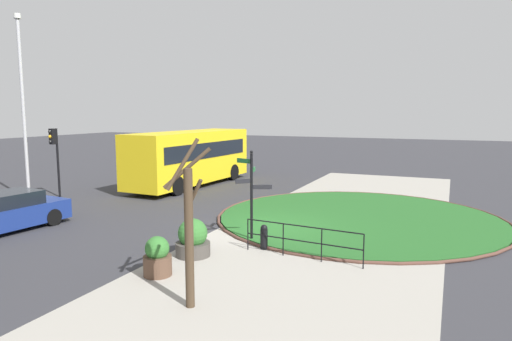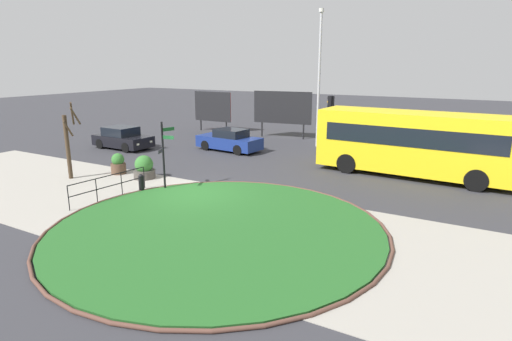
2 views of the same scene
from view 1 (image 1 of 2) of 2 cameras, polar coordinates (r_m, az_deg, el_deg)
The scene contains 14 objects.
ground at distance 16.88m, azimuth 1.76°, elevation -7.39°, with size 120.00×120.00×0.00m, color #333338.
sidewalk_paving at distance 16.24m, azimuth 8.79°, elevation -8.04°, with size 32.00×7.76×0.02m, color #9E998E.
grass_island at distance 18.97m, azimuth 12.71°, elevation -5.75°, with size 11.15×11.15×0.10m, color #235B23.
grass_kerb_ring at distance 18.97m, azimuth 12.71°, elevation -5.74°, with size 11.46×11.46×0.11m, color brown.
signpost_directional at distance 15.02m, azimuth -0.59°, elevation -2.36°, with size 0.94×1.22×3.05m.
bollard_foreground at distance 14.39m, azimuth 1.01°, elevation -8.32°, with size 0.23×0.23×0.80m.
railing_grass_edge at distance 13.48m, azimuth 5.80°, elevation -8.38°, with size 0.37×3.67×1.01m.
bus_yellow at distance 26.69m, azimuth -8.25°, elevation 1.73°, with size 9.43×3.00×3.16m.
car_far_lane at distance 18.86m, azimuth -28.74°, elevation -4.70°, with size 4.38×2.10×1.41m.
traffic_light_near at distance 24.76m, azimuth -23.96°, elevation 2.71°, with size 0.49×0.29×3.47m.
lamppost_tall at distance 24.43m, azimuth -27.21°, elevation 7.53°, with size 0.32×0.32×8.81m.
planter_near_signpost at distance 12.42m, azimuth -12.28°, elevation -10.67°, with size 0.75×0.75×1.07m.
planter_kerbside at distance 13.84m, azimuth -7.94°, elevation -8.60°, with size 1.04×1.04×1.15m.
street_tree_bare at distance 10.09m, azimuth -8.45°, elevation -7.02°, with size 0.87×1.01×3.74m.
Camera 1 is at (-15.16, -6.03, 4.32)m, focal length 31.87 mm.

